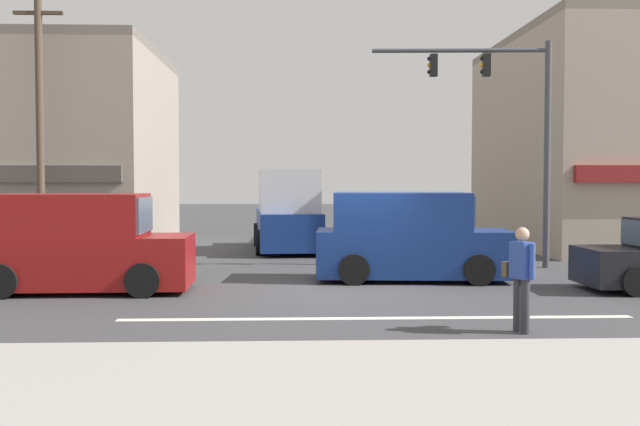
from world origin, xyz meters
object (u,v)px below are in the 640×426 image
Objects in this scene: utility_pole_near_left at (40,127)px; van_crossing_rightbound at (78,245)px; box_truck_approaching_near at (288,214)px; pedestrian_foreground_with_bag at (521,273)px; utility_pole_far_right at (595,130)px; van_crossing_leftbound at (409,239)px; traffic_light_mast at (512,116)px.

utility_pole_near_left is 1.64× the size of van_crossing_rightbound.
box_truck_approaching_near reaches higher than pedestrian_foreground_with_bag.
utility_pole_near_left is 0.99× the size of utility_pole_far_right.
van_crossing_leftbound is 2.83× the size of pedestrian_foreground_with_bag.
utility_pole_far_right is 10.29m from box_truck_approaching_near.
utility_pole_far_right is 15.96m from van_crossing_rightbound.
utility_pole_near_left is 6.93m from van_crossing_rightbound.
van_crossing_rightbound is at bearing -115.68° from box_truck_approaching_near.
utility_pole_near_left is at bearing 136.45° from pedestrian_foreground_with_bag.
van_crossing_rightbound is at bearing -153.94° from utility_pole_far_right.
van_crossing_leftbound is at bearing -68.95° from box_truck_approaching_near.
traffic_light_mast is at bearing -6.77° from utility_pole_near_left.
van_crossing_rightbound is at bearing -167.77° from van_crossing_leftbound.
traffic_light_mast is 11.82m from van_crossing_rightbound.
utility_pole_far_right is 13.29m from pedestrian_foreground_with_bag.
van_crossing_rightbound is 2.77× the size of pedestrian_foreground_with_bag.
van_crossing_leftbound is (-3.21, -2.51, -3.17)m from traffic_light_mast.
traffic_light_mast is (13.27, -1.57, 0.23)m from utility_pole_near_left.
traffic_light_mast is at bearing -141.32° from utility_pole_far_right.
utility_pole_far_right reaches higher than utility_pole_near_left.
traffic_light_mast is at bearing 74.51° from pedestrian_foreground_with_bag.
box_truck_approaching_near is (-9.63, 2.38, -2.73)m from utility_pole_far_right.
van_crossing_leftbound is 0.83× the size of box_truck_approaching_near.
utility_pole_far_right reaches higher than van_crossing_leftbound.
utility_pole_near_left reaches higher than pedestrian_foreground_with_bag.
van_crossing_leftbound is (-6.68, -5.28, -2.98)m from utility_pole_far_right.
van_crossing_rightbound is 0.81× the size of box_truck_approaching_near.
box_truck_approaching_near is at bearing 64.32° from van_crossing_rightbound.
utility_pole_near_left is at bearing -175.89° from utility_pole_far_right.
traffic_light_mast reaches higher than van_crossing_leftbound.
utility_pole_near_left is 1.33× the size of box_truck_approaching_near.
utility_pole_near_left is at bearing 157.93° from van_crossing_leftbound.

